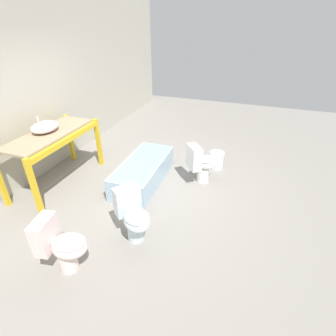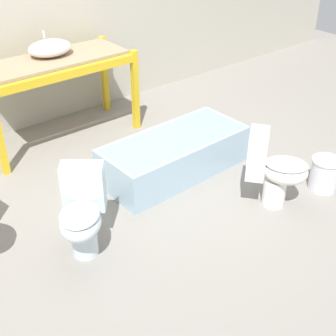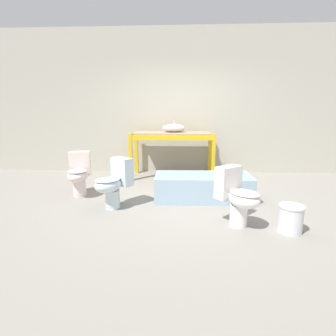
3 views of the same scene
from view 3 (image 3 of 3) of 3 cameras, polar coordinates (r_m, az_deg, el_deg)
The scene contains 9 objects.
ground_plane at distance 4.28m, azimuth 2.52°, elevation -7.00°, with size 12.00×12.00×0.00m, color gray.
warehouse_wall_rear at distance 6.12m, azimuth 2.88°, elevation 14.06°, with size 10.80×0.08×3.20m.
shelving_rack at distance 5.60m, azimuth 0.96°, elevation 6.15°, with size 1.75×0.75×0.97m.
sink_basin at distance 5.66m, azimuth 1.27°, elevation 8.70°, with size 0.48×0.38×0.25m.
bathtub_main at distance 4.32m, azimuth 7.58°, elevation -3.70°, with size 1.56×0.71×0.40m.
toilet_near at distance 3.93m, azimuth -11.74°, elevation -3.14°, with size 0.60×0.64×0.73m.
toilet_far at distance 4.66m, azimuth -18.84°, elevation -1.10°, with size 0.43×0.61×0.73m.
toilet_extra at distance 3.38m, azimuth 14.92°, elevation -5.88°, with size 0.60×0.64×0.73m.
bucket_white at distance 3.48m, azimuth 25.17°, elevation -9.85°, with size 0.29×0.29×0.33m.
Camera 3 is at (0.03, -4.04, 1.42)m, focal length 28.00 mm.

